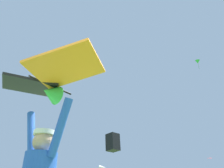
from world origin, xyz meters
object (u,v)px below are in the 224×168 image
distant_kite_black_mid_right (113,142)px  distant_kite_green_high_left (198,62)px  distant_kite_red_overhead_distant (210,158)px  held_stunt_kite (47,82)px

distant_kite_black_mid_right → distant_kite_green_high_left: 25.35m
distant_kite_red_overhead_distant → distant_kite_black_mid_right: size_ratio=0.46×
distant_kite_red_overhead_distant → distant_kite_black_mid_right: distant_kite_red_overhead_distant is taller
held_stunt_kite → distant_kite_green_high_left: bearing=85.2°
held_stunt_kite → distant_kite_black_mid_right: size_ratio=1.23×
distant_kite_green_high_left → distant_kite_black_mid_right: bearing=-112.8°
distant_kite_red_overhead_distant → distant_kite_green_high_left: size_ratio=0.36×
held_stunt_kite → distant_kite_red_overhead_distant: distant_kite_red_overhead_distant is taller
distant_kite_black_mid_right → held_stunt_kite: bearing=-70.0°
distant_kite_red_overhead_distant → distant_kite_green_high_left: (1.08, 2.15, 15.45)m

